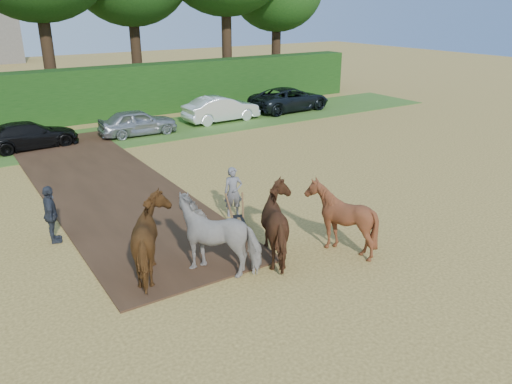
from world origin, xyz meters
TOP-DOWN VIEW (x-y plane):
  - ground at (0.00, 0.00)m, footprint 120.00×120.00m
  - earth_strip at (1.50, 7.00)m, footprint 4.50×17.00m
  - grass_verge at (0.00, 14.00)m, footprint 50.00×5.00m
  - hedgerow at (0.00, 18.50)m, footprint 46.00×1.60m
  - spectator_far at (-1.15, 3.03)m, footprint 0.58×1.06m
  - plough_team at (3.03, -1.01)m, footprint 6.80×5.07m
  - parked_cars at (1.50, 13.99)m, footprint 36.68×3.20m

SIDE VIEW (x-z plane):
  - ground at x=0.00m, z-range 0.00..0.00m
  - grass_verge at x=0.00m, z-range 0.00..0.03m
  - earth_strip at x=1.50m, z-range 0.00..0.05m
  - parked_cars at x=1.50m, z-range -0.03..1.45m
  - spectator_far at x=-1.15m, z-range 0.00..1.71m
  - plough_team at x=3.03m, z-range -0.01..1.95m
  - hedgerow at x=0.00m, z-range 0.00..3.00m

